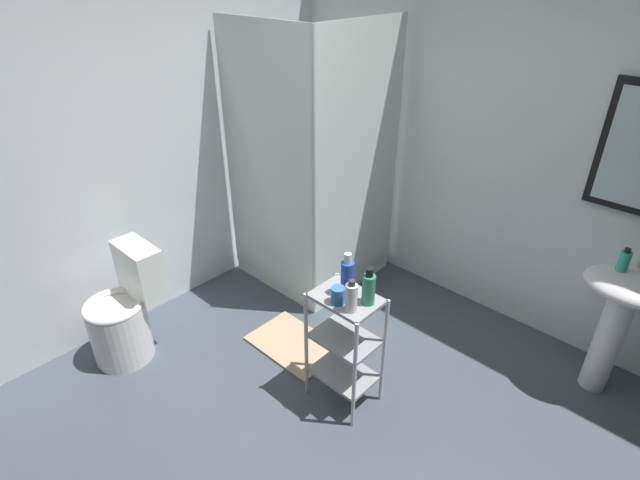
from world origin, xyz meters
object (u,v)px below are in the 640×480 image
object	(u,v)px
pedestal_sink	(619,310)
bath_mat	(294,344)
shampoo_bottle_blue	(347,277)
hand_soap_bottle	(624,260)
rinse_cup	(338,295)
lotion_bottle_white	(351,297)
shower_stall	(313,227)
body_wash_bottle_green	(369,288)
storage_cart	(345,340)
toilet	(125,314)

from	to	relation	value
pedestal_sink	bath_mat	distance (m)	1.99
shampoo_bottle_blue	bath_mat	xyz separation A→B (m)	(-0.52, 0.08, -0.84)
hand_soap_bottle	rinse_cup	bearing A→B (deg)	-129.48
lotion_bottle_white	bath_mat	bearing A→B (deg)	164.66
shower_stall	shampoo_bottle_blue	xyz separation A→B (m)	(1.00, -0.78, 0.38)
shower_stall	body_wash_bottle_green	world-z (taller)	shower_stall
hand_soap_bottle	rinse_cup	distance (m)	1.59
storage_cart	hand_soap_bottle	distance (m)	1.59
pedestal_sink	storage_cart	xyz separation A→B (m)	(-1.07, -1.13, -0.14)
toilet	rinse_cup	size ratio (longest dim) A/B	8.17
toilet	shampoo_bottle_blue	bearing A→B (deg)	29.13
pedestal_sink	storage_cart	world-z (taller)	pedestal_sink
storage_cart	rinse_cup	xyz separation A→B (m)	(-0.00, -0.07, 0.35)
shower_stall	body_wash_bottle_green	bearing A→B (deg)	-33.97
hand_soap_bottle	rinse_cup	xyz separation A→B (m)	(-1.01, -1.22, -0.08)
shampoo_bottle_blue	lotion_bottle_white	distance (m)	0.15
lotion_bottle_white	toilet	bearing A→B (deg)	-156.11
shower_stall	lotion_bottle_white	size ratio (longest dim) A/B	10.84
pedestal_sink	storage_cart	size ratio (longest dim) A/B	1.09
shower_stall	bath_mat	world-z (taller)	shower_stall
shampoo_bottle_blue	rinse_cup	xyz separation A→B (m)	(0.02, -0.09, -0.06)
shampoo_bottle_blue	body_wash_bottle_green	world-z (taller)	shampoo_bottle_blue
toilet	rinse_cup	bearing A→B (deg)	25.53
pedestal_sink	lotion_bottle_white	size ratio (longest dim) A/B	4.39
shower_stall	storage_cart	xyz separation A→B (m)	(1.02, -0.80, -0.03)
shampoo_bottle_blue	body_wash_bottle_green	xyz separation A→B (m)	(0.13, 0.01, -0.02)
shower_stall	toilet	xyz separation A→B (m)	(-0.26, -1.48, -0.15)
lotion_bottle_white	rinse_cup	xyz separation A→B (m)	(-0.09, 0.00, -0.04)
shower_stall	bath_mat	xyz separation A→B (m)	(0.49, -0.70, -0.45)
storage_cart	hand_soap_bottle	bearing A→B (deg)	49.04
hand_soap_bottle	lotion_bottle_white	bearing A→B (deg)	-126.73
toilet	rinse_cup	xyz separation A→B (m)	(1.28, 0.61, 0.47)
pedestal_sink	bath_mat	bearing A→B (deg)	-147.47
toilet	lotion_bottle_white	distance (m)	1.59
shampoo_bottle_blue	toilet	bearing A→B (deg)	-150.87
hand_soap_bottle	shampoo_bottle_blue	xyz separation A→B (m)	(-1.03, -1.13, -0.02)
rinse_cup	lotion_bottle_white	bearing A→B (deg)	-2.30
hand_soap_bottle	shampoo_bottle_blue	size ratio (longest dim) A/B	0.54
storage_cart	bath_mat	size ratio (longest dim) A/B	1.23
hand_soap_bottle	lotion_bottle_white	size ratio (longest dim) A/B	0.74
shampoo_bottle_blue	lotion_bottle_white	size ratio (longest dim) A/B	1.36
pedestal_sink	hand_soap_bottle	world-z (taller)	hand_soap_bottle
shampoo_bottle_blue	rinse_cup	size ratio (longest dim) A/B	2.69
shower_stall	shampoo_bottle_blue	bearing A→B (deg)	-37.82
pedestal_sink	lotion_bottle_white	xyz separation A→B (m)	(-0.98, -1.20, 0.24)
toilet	storage_cart	size ratio (longest dim) A/B	1.03
lotion_bottle_white	hand_soap_bottle	bearing A→B (deg)	53.27
pedestal_sink	bath_mat	world-z (taller)	pedestal_sink
pedestal_sink	toilet	bearing A→B (deg)	-142.55
storage_cart	shampoo_bottle_blue	distance (m)	0.41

